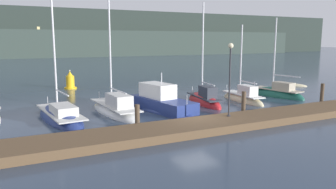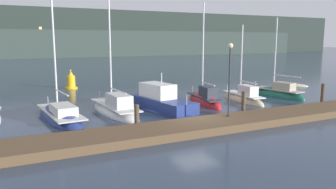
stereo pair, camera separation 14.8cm
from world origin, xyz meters
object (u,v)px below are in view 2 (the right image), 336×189
Objects in this scene: sailboat_berth_3 at (115,110)px; rowboat_adrift at (294,86)px; sailboat_berth_2 at (60,117)px; motorboat_berth_4 at (162,105)px; channel_buoy at (71,82)px; sailboat_berth_6 at (243,99)px; sailboat_berth_7 at (278,95)px; sailboat_berth_5 at (205,102)px; dock_lamppost at (230,68)px.

rowboat_adrift is at bearing 11.70° from sailboat_berth_3.
sailboat_berth_2 is 1.65× the size of motorboat_berth_4.
sailboat_berth_3 reaches higher than channel_buoy.
sailboat_berth_3 is 1.63× the size of sailboat_berth_6.
sailboat_berth_7 reaches higher than sailboat_berth_6.
motorboat_berth_4 is 19.33m from rowboat_adrift.
motorboat_berth_4 is at bearing -164.38° from rowboat_adrift.
sailboat_berth_3 is 7.52m from sailboat_berth_5.
sailboat_berth_3 is 13.37m from channel_buoy.
dock_lamppost is (-2.13, -6.11, 3.24)m from sailboat_berth_5.
rowboat_adrift is at bearing -21.18° from channel_buoy.
sailboat_berth_3 is 3.39m from motorboat_berth_4.
sailboat_berth_5 is (11.24, 0.34, 0.04)m from sailboat_berth_2.
sailboat_berth_5 is 1.12× the size of sailboat_berth_7.
sailboat_berth_5 reaches higher than dock_lamppost.
sailboat_berth_5 is (7.52, 0.21, -0.03)m from sailboat_berth_3.
motorboat_berth_4 is 7.70m from sailboat_berth_6.
sailboat_berth_6 reaches higher than dock_lamppost.
sailboat_berth_3 reaches higher than dock_lamppost.
dock_lamppost is (-5.62, -5.56, 3.23)m from sailboat_berth_6.
channel_buoy reaches higher than rowboat_adrift.
rowboat_adrift is (22.68, -8.79, -0.74)m from channel_buoy.
sailboat_berth_7 is 3.95× the size of channel_buoy.
motorboat_berth_4 is at bearing -11.27° from sailboat_berth_3.
rowboat_adrift is (18.61, 5.20, -0.38)m from motorboat_berth_4.
dock_lamppost is at bearing -109.25° from sailboat_berth_5.
sailboat_berth_6 is at bearing -8.93° from sailboat_berth_5.
sailboat_berth_2 reaches higher than sailboat_berth_6.
motorboat_berth_4 reaches higher than rowboat_adrift.
sailboat_berth_6 is at bearing 44.73° from dock_lamppost.
sailboat_berth_6 reaches higher than rowboat_adrift.
motorboat_berth_4 is at bearing -168.33° from sailboat_berth_5.
sailboat_berth_2 is at bearing 179.21° from sailboat_berth_6.
sailboat_berth_7 is 7.94m from rowboat_adrift.
sailboat_berth_3 is 8.61m from dock_lamppost.
motorboat_berth_4 is at bearing -4.26° from sailboat_berth_2.
rowboat_adrift is (21.92, 4.54, -0.17)m from sailboat_berth_3.
sailboat_berth_3 is 15.30m from sailboat_berth_7.
sailboat_berth_6 is (3.48, -0.55, 0.01)m from sailboat_berth_5.
sailboat_berth_2 is 5.56× the size of channel_buoy.
sailboat_berth_5 reaches higher than sailboat_berth_7.
sailboat_berth_6 is (11.00, -0.34, -0.02)m from sailboat_berth_3.
sailboat_berth_2 is 26.07m from rowboat_adrift.
sailboat_berth_7 reaches higher than dock_lamppost.
sailboat_berth_2 is 1.59× the size of sailboat_berth_6.
motorboat_berth_4 is 1.51× the size of dock_lamppost.
channel_buoy is (-16.06, 13.17, 0.63)m from sailboat_berth_7.
dock_lamppost reaches higher than channel_buoy.
sailboat_berth_7 is at bearing -146.50° from rowboat_adrift.
dock_lamppost is at bearing -135.27° from sailboat_berth_6.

